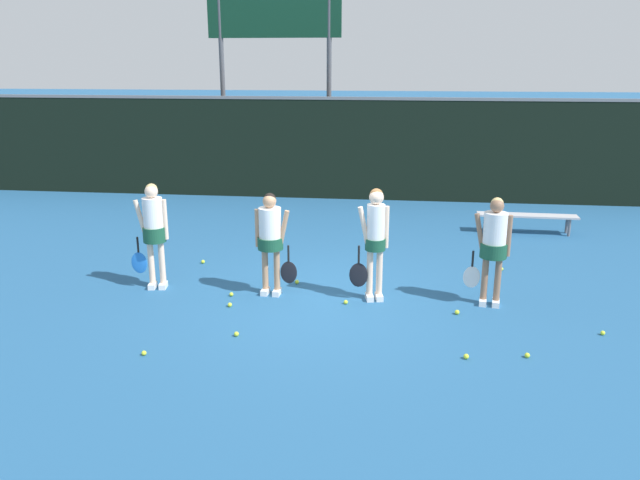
{
  "coord_description": "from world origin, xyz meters",
  "views": [
    {
      "loc": [
        1.14,
        -9.44,
        3.71
      ],
      "look_at": [
        -0.01,
        0.02,
        0.95
      ],
      "focal_mm": 35.0,
      "sensor_mm": 36.0,
      "label": 1
    }
  ],
  "objects_px": {
    "player_1": "(271,235)",
    "tennis_ball_9": "(297,282)",
    "player_3": "(494,242)",
    "tennis_ball_10": "(236,334)",
    "bench_courtside": "(527,217)",
    "tennis_ball_3": "(230,305)",
    "tennis_ball_4": "(603,333)",
    "tennis_ball_11": "(527,355)",
    "scoreboard": "(274,24)",
    "tennis_ball_5": "(144,353)",
    "player_0": "(154,227)",
    "tennis_ball_6": "(231,294)",
    "tennis_ball_0": "(501,269)",
    "tennis_ball_2": "(346,302)",
    "player_2": "(375,235)",
    "tennis_ball_1": "(457,312)",
    "tennis_ball_8": "(203,262)",
    "tennis_ball_7": "(466,356)"
  },
  "relations": [
    {
      "from": "player_3",
      "to": "tennis_ball_4",
      "type": "xyz_separation_m",
      "value": [
        1.43,
        -0.98,
        -0.99
      ]
    },
    {
      "from": "tennis_ball_4",
      "to": "player_1",
      "type": "bearing_deg",
      "value": 168.29
    },
    {
      "from": "tennis_ball_11",
      "to": "tennis_ball_3",
      "type": "bearing_deg",
      "value": 164.0
    },
    {
      "from": "tennis_ball_7",
      "to": "tennis_ball_10",
      "type": "distance_m",
      "value": 3.13
    },
    {
      "from": "player_3",
      "to": "tennis_ball_8",
      "type": "relative_size",
      "value": 24.97
    },
    {
      "from": "tennis_ball_0",
      "to": "tennis_ball_5",
      "type": "height_order",
      "value": "same"
    },
    {
      "from": "bench_courtside",
      "to": "player_3",
      "type": "distance_m",
      "value": 4.67
    },
    {
      "from": "player_3",
      "to": "tennis_ball_11",
      "type": "bearing_deg",
      "value": -73.73
    },
    {
      "from": "bench_courtside",
      "to": "tennis_ball_0",
      "type": "height_order",
      "value": "bench_courtside"
    },
    {
      "from": "player_0",
      "to": "tennis_ball_4",
      "type": "bearing_deg",
      "value": -17.36
    },
    {
      "from": "tennis_ball_4",
      "to": "tennis_ball_10",
      "type": "relative_size",
      "value": 0.94
    },
    {
      "from": "tennis_ball_3",
      "to": "tennis_ball_4",
      "type": "height_order",
      "value": "tennis_ball_3"
    },
    {
      "from": "tennis_ball_3",
      "to": "tennis_ball_10",
      "type": "height_order",
      "value": "same"
    },
    {
      "from": "player_2",
      "to": "tennis_ball_4",
      "type": "bearing_deg",
      "value": -27.76
    },
    {
      "from": "player_1",
      "to": "tennis_ball_4",
      "type": "xyz_separation_m",
      "value": [
        4.92,
        -1.02,
        -0.98
      ]
    },
    {
      "from": "tennis_ball_7",
      "to": "player_0",
      "type": "bearing_deg",
      "value": 157.32
    },
    {
      "from": "player_2",
      "to": "tennis_ball_11",
      "type": "height_order",
      "value": "player_2"
    },
    {
      "from": "tennis_ball_11",
      "to": "tennis_ball_10",
      "type": "bearing_deg",
      "value": 177.3
    },
    {
      "from": "tennis_ball_2",
      "to": "tennis_ball_11",
      "type": "height_order",
      "value": "tennis_ball_11"
    },
    {
      "from": "player_1",
      "to": "tennis_ball_6",
      "type": "xyz_separation_m",
      "value": [
        -0.64,
        -0.19,
        -0.98
      ]
    },
    {
      "from": "tennis_ball_0",
      "to": "tennis_ball_3",
      "type": "xyz_separation_m",
      "value": [
        -4.49,
        -2.29,
        0.0
      ]
    },
    {
      "from": "bench_courtside",
      "to": "tennis_ball_3",
      "type": "relative_size",
      "value": 31.99
    },
    {
      "from": "player_2",
      "to": "tennis_ball_1",
      "type": "relative_size",
      "value": 25.23
    },
    {
      "from": "scoreboard",
      "to": "tennis_ball_9",
      "type": "xyz_separation_m",
      "value": [
        1.93,
        -8.4,
        -4.64
      ]
    },
    {
      "from": "tennis_ball_9",
      "to": "tennis_ball_3",
      "type": "bearing_deg",
      "value": -127.31
    },
    {
      "from": "tennis_ball_8",
      "to": "scoreboard",
      "type": "bearing_deg",
      "value": 89.92
    },
    {
      "from": "player_0",
      "to": "tennis_ball_11",
      "type": "bearing_deg",
      "value": -27.07
    },
    {
      "from": "player_1",
      "to": "tennis_ball_9",
      "type": "distance_m",
      "value": 1.15
    },
    {
      "from": "tennis_ball_7",
      "to": "tennis_ball_8",
      "type": "height_order",
      "value": "tennis_ball_7"
    },
    {
      "from": "player_1",
      "to": "tennis_ball_7",
      "type": "xyz_separation_m",
      "value": [
        2.94,
        -1.99,
        -0.97
      ]
    },
    {
      "from": "player_2",
      "to": "tennis_ball_6",
      "type": "height_order",
      "value": "player_2"
    },
    {
      "from": "tennis_ball_2",
      "to": "tennis_ball_5",
      "type": "relative_size",
      "value": 1.03
    },
    {
      "from": "tennis_ball_0",
      "to": "tennis_ball_4",
      "type": "height_order",
      "value": "same"
    },
    {
      "from": "tennis_ball_1",
      "to": "tennis_ball_10",
      "type": "bearing_deg",
      "value": -159.62
    },
    {
      "from": "player_2",
      "to": "tennis_ball_5",
      "type": "distance_m",
      "value": 3.88
    },
    {
      "from": "tennis_ball_5",
      "to": "player_3",
      "type": "bearing_deg",
      "value": 26.49
    },
    {
      "from": "tennis_ball_2",
      "to": "tennis_ball_6",
      "type": "distance_m",
      "value": 1.89
    },
    {
      "from": "tennis_ball_2",
      "to": "tennis_ball_11",
      "type": "distance_m",
      "value": 2.93
    },
    {
      "from": "tennis_ball_8",
      "to": "tennis_ball_10",
      "type": "relative_size",
      "value": 1.01
    },
    {
      "from": "bench_courtside",
      "to": "tennis_ball_5",
      "type": "relative_size",
      "value": 33.74
    },
    {
      "from": "player_1",
      "to": "tennis_ball_7",
      "type": "distance_m",
      "value": 3.68
    },
    {
      "from": "tennis_ball_10",
      "to": "tennis_ball_3",
      "type": "bearing_deg",
      "value": 109.63
    },
    {
      "from": "tennis_ball_4",
      "to": "tennis_ball_3",
      "type": "bearing_deg",
      "value": 175.97
    },
    {
      "from": "tennis_ball_9",
      "to": "tennis_ball_11",
      "type": "relative_size",
      "value": 1.05
    },
    {
      "from": "tennis_ball_6",
      "to": "tennis_ball_0",
      "type": "bearing_deg",
      "value": 21.92
    },
    {
      "from": "bench_courtside",
      "to": "tennis_ball_9",
      "type": "height_order",
      "value": "bench_courtside"
    },
    {
      "from": "tennis_ball_1",
      "to": "player_1",
      "type": "bearing_deg",
      "value": 170.13
    },
    {
      "from": "player_3",
      "to": "tennis_ball_10",
      "type": "relative_size",
      "value": 25.25
    },
    {
      "from": "scoreboard",
      "to": "tennis_ball_9",
      "type": "relative_size",
      "value": 84.47
    },
    {
      "from": "tennis_ball_1",
      "to": "tennis_ball_6",
      "type": "height_order",
      "value": "tennis_ball_1"
    }
  ]
}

